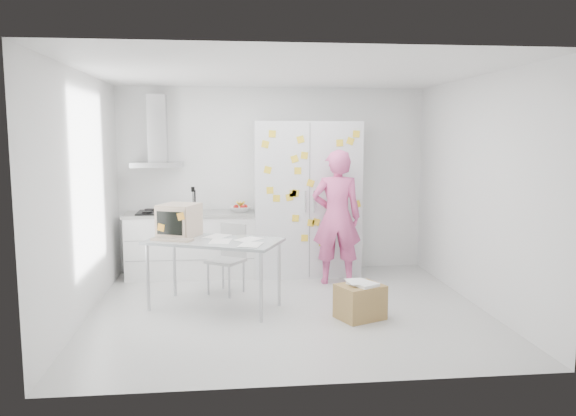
{
  "coord_description": "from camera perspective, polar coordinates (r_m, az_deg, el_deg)",
  "views": [
    {
      "loc": [
        -0.68,
        -6.28,
        2.02
      ],
      "look_at": [
        0.07,
        0.65,
        1.1
      ],
      "focal_mm": 35.0,
      "sensor_mm": 36.0,
      "label": 1
    }
  ],
  "objects": [
    {
      "name": "walls",
      "position": [
        7.06,
        -0.65,
        2.05
      ],
      "size": [
        4.52,
        4.01,
        2.7
      ],
      "color": "white",
      "rests_on": "ground"
    },
    {
      "name": "chair",
      "position": [
        7.23,
        -6.02,
        -4.69
      ],
      "size": [
        0.55,
        0.55,
        0.88
      ],
      "rotation": [
        0.0,
        0.0,
        -0.61
      ],
      "color": "#B2B1AF",
      "rests_on": "ground"
    },
    {
      "name": "desk",
      "position": [
        6.68,
        -9.79,
        -2.17
      ],
      "size": [
        1.68,
        1.29,
        1.2
      ],
      "rotation": [
        0.0,
        0.0,
        -0.41
      ],
      "color": "#A2AAAD",
      "rests_on": "ground"
    },
    {
      "name": "floor",
      "position": [
        6.63,
        -0.02,
        -10.33
      ],
      "size": [
        4.5,
        4.0,
        0.02
      ],
      "primitive_type": "cube",
      "color": "silver",
      "rests_on": "ground"
    },
    {
      "name": "range_hood",
      "position": [
        8.17,
        -13.12,
        6.86
      ],
      "size": [
        0.7,
        0.48,
        1.01
      ],
      "color": "silver",
      "rests_on": "walls"
    },
    {
      "name": "ceiling",
      "position": [
        6.35,
        -0.02,
        13.65
      ],
      "size": [
        4.5,
        4.0,
        0.02
      ],
      "primitive_type": "cube",
      "color": "white",
      "rests_on": "walls"
    },
    {
      "name": "person",
      "position": [
        7.6,
        4.96,
        -0.93
      ],
      "size": [
        0.7,
        0.5,
        1.82
      ],
      "primitive_type": "imported",
      "rotation": [
        0.0,
        0.0,
        3.05
      ],
      "color": "#E55999",
      "rests_on": "ground"
    },
    {
      "name": "tall_cabinet",
      "position": [
        8.08,
        1.87,
        0.95
      ],
      "size": [
        1.5,
        0.68,
        2.2
      ],
      "color": "silver",
      "rests_on": "ground"
    },
    {
      "name": "counter_run",
      "position": [
        8.14,
        -9.76,
        -3.58
      ],
      "size": [
        1.84,
        0.63,
        1.28
      ],
      "color": "white",
      "rests_on": "ground"
    },
    {
      "name": "cardboard_box",
      "position": [
        6.31,
        7.35,
        -9.36
      ],
      "size": [
        0.58,
        0.54,
        0.42
      ],
      "rotation": [
        0.0,
        0.0,
        0.41
      ],
      "color": "#A48047",
      "rests_on": "ground"
    }
  ]
}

